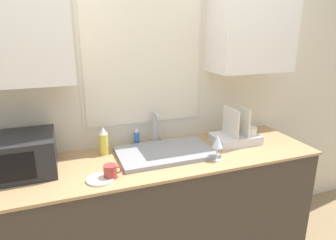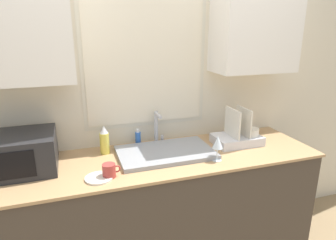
# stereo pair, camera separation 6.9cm
# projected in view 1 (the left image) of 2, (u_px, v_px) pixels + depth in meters

# --- Properties ---
(countertop) EXTENTS (2.34, 0.69, 0.90)m
(countertop) POSITION_uv_depth(u_px,v_px,m) (159.00, 211.00, 2.27)
(countertop) COLOR #42382D
(countertop) RESTS_ON ground_plane
(wall_back) EXTENTS (6.00, 0.38, 2.60)m
(wall_back) POSITION_uv_depth(u_px,v_px,m) (145.00, 81.00, 2.27)
(wall_back) COLOR beige
(wall_back) RESTS_ON ground_plane
(sink_basin) EXTENTS (0.69, 0.42, 0.03)m
(sink_basin) POSITION_uv_depth(u_px,v_px,m) (165.00, 152.00, 2.18)
(sink_basin) COLOR gray
(sink_basin) RESTS_ON countertop
(faucet) EXTENTS (0.08, 0.14, 0.26)m
(faucet) POSITION_uv_depth(u_px,v_px,m) (156.00, 126.00, 2.34)
(faucet) COLOR #B7B7BC
(faucet) RESTS_ON countertop
(microwave) EXTENTS (0.45, 0.39, 0.24)m
(microwave) POSITION_uv_depth(u_px,v_px,m) (17.00, 155.00, 1.87)
(microwave) COLOR #232326
(microwave) RESTS_ON countertop
(dish_rack) EXTENTS (0.37, 0.24, 0.29)m
(dish_rack) POSITION_uv_depth(u_px,v_px,m) (237.00, 135.00, 2.38)
(dish_rack) COLOR silver
(dish_rack) RESTS_ON countertop
(spray_bottle) EXTENTS (0.07, 0.07, 0.21)m
(spray_bottle) POSITION_uv_depth(u_px,v_px,m) (104.00, 141.00, 2.16)
(spray_bottle) COLOR #D8CC4C
(spray_bottle) RESTS_ON countertop
(soap_bottle) EXTENTS (0.04, 0.04, 0.13)m
(soap_bottle) POSITION_uv_depth(u_px,v_px,m) (137.00, 138.00, 2.34)
(soap_bottle) COLOR blue
(soap_bottle) RESTS_ON countertop
(mug_near_sink) EXTENTS (0.11, 0.08, 0.09)m
(mug_near_sink) POSITION_uv_depth(u_px,v_px,m) (111.00, 172.00, 1.83)
(mug_near_sink) COLOR #A53833
(mug_near_sink) RESTS_ON countertop
(wine_glass) EXTENTS (0.07, 0.07, 0.18)m
(wine_glass) POSITION_uv_depth(u_px,v_px,m) (218.00, 142.00, 2.06)
(wine_glass) COLOR silver
(wine_glass) RESTS_ON countertop
(small_plate) EXTENTS (0.17, 0.17, 0.01)m
(small_plate) POSITION_uv_depth(u_px,v_px,m) (100.00, 179.00, 1.81)
(small_plate) COLOR silver
(small_plate) RESTS_ON countertop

